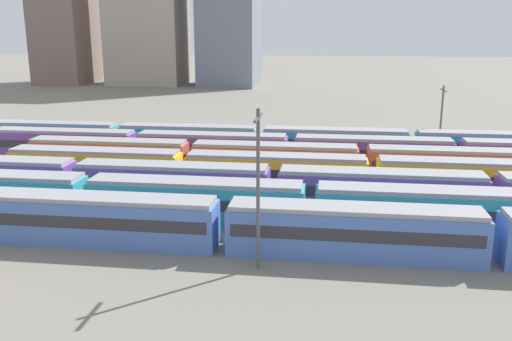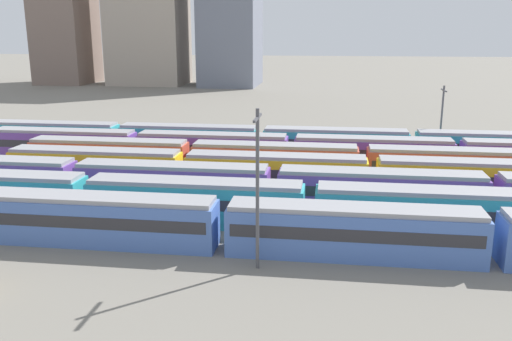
{
  "view_description": "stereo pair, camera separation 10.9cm",
  "coord_description": "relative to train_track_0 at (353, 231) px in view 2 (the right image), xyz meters",
  "views": [
    {
      "loc": [
        26.56,
        -36.88,
        15.68
      ],
      "look_at": [
        19.46,
        15.6,
        2.04
      ],
      "focal_mm": 38.32,
      "sensor_mm": 36.0,
      "label": 1
    },
    {
      "loc": [
        26.67,
        -36.86,
        15.68
      ],
      "look_at": [
        19.46,
        15.6,
        2.04
      ],
      "focal_mm": 38.32,
      "sensor_mm": 36.0,
      "label": 2
    }
  ],
  "objects": [
    {
      "name": "ground_plane",
      "position": [
        -28.55,
        15.6,
        -1.9
      ],
      "size": [
        600.0,
        600.0,
        0.0
      ],
      "primitive_type": "plane",
      "color": "slate"
    },
    {
      "name": "train_track_0",
      "position": [
        0.0,
        0.0,
        0.0
      ],
      "size": [
        93.6,
        3.06,
        3.75
      ],
      "color": "#4C70BC",
      "rests_on": "ground_plane"
    },
    {
      "name": "train_track_1",
      "position": [
        -12.75,
        5.2,
        -0.0
      ],
      "size": [
        55.8,
        3.06,
        3.75
      ],
      "color": "teal",
      "rests_on": "ground_plane"
    },
    {
      "name": "train_track_2",
      "position": [
        2.69,
        10.4,
        0.0
      ],
      "size": [
        93.6,
        3.06,
        3.75
      ],
      "color": "#6B429E",
      "rests_on": "ground_plane"
    },
    {
      "name": "train_track_4",
      "position": [
        11.15,
        20.8,
        0.0
      ],
      "size": [
        93.6,
        3.06,
        3.75
      ],
      "color": "#BC4C38",
      "rests_on": "ground_plane"
    },
    {
      "name": "train_track_5",
      "position": [
        -6.35,
        26.0,
        0.0
      ],
      "size": [
        74.7,
        3.06,
        3.75
      ],
      "color": "#6B429E",
      "rests_on": "ground_plane"
    },
    {
      "name": "train_track_6",
      "position": [
        -1.18,
        31.2,
        0.0
      ],
      "size": [
        93.6,
        3.06,
        3.75
      ],
      "color": "teal",
      "rests_on": "ground_plane"
    },
    {
      "name": "catenary_pole_1",
      "position": [
        12.12,
        34.45,
        3.11
      ],
      "size": [
        0.24,
        3.2,
        8.96
      ],
      "color": "#4C4C51",
      "rests_on": "ground_plane"
    },
    {
      "name": "catenary_pole_2",
      "position": [
        -6.45,
        -2.86,
        4.1
      ],
      "size": [
        0.24,
        3.2,
        10.9
      ],
      "color": "#4C4C51",
      "rests_on": "ground_plane"
    },
    {
      "name": "distant_building_0",
      "position": [
        -81.28,
        122.21,
        15.52
      ],
      "size": [
        14.55,
        18.07,
        34.84
      ],
      "primitive_type": "cube",
      "color": "#7A665B",
      "rests_on": "ground_plane"
    },
    {
      "name": "distant_building_1",
      "position": [
        -55.6,
        122.21,
        20.37
      ],
      "size": [
        21.39,
        17.33,
        44.55
      ],
      "primitive_type": "cube",
      "color": "#A89989",
      "rests_on": "ground_plane"
    }
  ]
}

